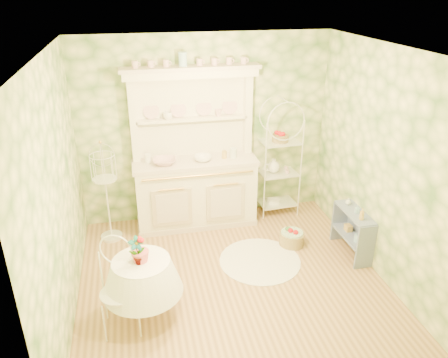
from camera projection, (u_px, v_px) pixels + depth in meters
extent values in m
plane|color=tan|center=(233.00, 283.00, 5.25)|extent=(3.60, 3.60, 0.00)
plane|color=white|center=(235.00, 52.00, 4.13)|extent=(3.60, 3.60, 0.00)
plane|color=#F6F1B0|center=(58.00, 197.00, 4.34)|extent=(3.60, 3.60, 0.00)
plane|color=#F6F1B0|center=(385.00, 167.00, 5.03)|extent=(3.60, 3.60, 0.00)
plane|color=#F6F1B0|center=(205.00, 130.00, 6.29)|extent=(3.60, 3.60, 0.00)
plane|color=#F6F1B0|center=(292.00, 285.00, 3.09)|extent=(3.60, 3.60, 0.00)
cube|color=white|center=(195.00, 151.00, 6.09)|extent=(1.87, 0.61, 2.29)
cube|color=white|center=(279.00, 161.00, 6.54)|extent=(0.55, 0.41, 1.69)
cube|color=#6F7EA5|center=(352.00, 233.00, 5.71)|extent=(0.28, 0.71, 0.61)
cylinder|color=white|center=(144.00, 293.00, 4.61)|extent=(0.67, 0.67, 0.61)
cube|color=white|center=(120.00, 295.00, 4.40)|extent=(0.49, 0.49, 0.83)
cube|color=white|center=(107.00, 196.00, 5.90)|extent=(0.35, 0.35, 1.33)
cylinder|color=#A08853|center=(292.00, 237.00, 5.96)|extent=(0.46, 0.46, 0.23)
cylinder|color=white|center=(260.00, 261.00, 5.66)|extent=(1.10, 1.10, 0.01)
imported|color=white|center=(165.00, 164.00, 6.01)|extent=(0.37, 0.37, 0.08)
imported|color=white|center=(203.00, 160.00, 6.11)|extent=(0.28, 0.28, 0.08)
imported|color=white|center=(168.00, 117.00, 5.97)|extent=(0.15, 0.15, 0.10)
imported|color=white|center=(218.00, 114.00, 6.11)|extent=(0.10, 0.10, 0.09)
imported|color=#3F7238|center=(137.00, 253.00, 4.33)|extent=(0.18, 0.13, 0.31)
imported|color=gold|center=(362.00, 215.00, 5.37)|extent=(0.07, 0.07, 0.16)
imported|color=#99CADC|center=(357.00, 210.00, 5.54)|extent=(0.06, 0.06, 0.11)
imported|color=silver|center=(348.00, 202.00, 5.75)|extent=(0.08, 0.08, 0.09)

